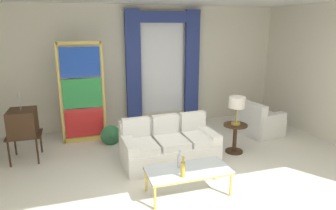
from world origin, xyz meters
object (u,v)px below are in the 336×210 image
object	(u,v)px
couch_white_long	(168,145)
peacock_figurine	(111,136)
table_lamp_brass	(237,104)
vintage_tv	(23,124)
bottle_blue_decanter	(183,169)
round_side_table	(235,136)
armchair_white	(259,123)
stained_glass_divider	(83,95)
bottle_crystal_tall	(180,160)
coffee_table	(188,171)

from	to	relation	value
couch_white_long	peacock_figurine	distance (m)	1.42
table_lamp_brass	vintage_tv	bearing A→B (deg)	167.35
bottle_blue_decanter	round_side_table	size ratio (longest dim) A/B	0.54
bottle_blue_decanter	armchair_white	size ratio (longest dim) A/B	0.34
couch_white_long	stained_glass_divider	size ratio (longest dim) A/B	0.81
couch_white_long	table_lamp_brass	world-z (taller)	table_lamp_brass
armchair_white	peacock_figurine	bearing A→B (deg)	174.39
bottle_crystal_tall	armchair_white	distance (m)	3.24
bottle_blue_decanter	table_lamp_brass	world-z (taller)	table_lamp_brass
bottle_blue_decanter	table_lamp_brass	distance (m)	2.21
vintage_tv	peacock_figurine	distance (m)	1.74
vintage_tv	peacock_figurine	size ratio (longest dim) A/B	2.24
peacock_figurine	round_side_table	distance (m)	2.60
couch_white_long	table_lamp_brass	size ratio (longest dim) A/B	3.14
table_lamp_brass	round_side_table	bearing A→B (deg)	180.00
armchair_white	bottle_crystal_tall	bearing A→B (deg)	-145.42
vintage_tv	stained_glass_divider	world-z (taller)	stained_glass_divider
bottle_crystal_tall	round_side_table	xyz separation A→B (m)	(1.58, 1.09, -0.17)
bottle_blue_decanter	peacock_figurine	xyz separation A→B (m)	(-0.71, 2.47, -0.32)
stained_glass_divider	table_lamp_brass	distance (m)	3.26
bottle_crystal_tall	table_lamp_brass	size ratio (longest dim) A/B	0.51
vintage_tv	round_side_table	distance (m)	4.13
bottle_blue_decanter	armchair_white	world-z (taller)	armchair_white
peacock_figurine	round_side_table	size ratio (longest dim) A/B	1.01
coffee_table	couch_white_long	bearing A→B (deg)	86.61
peacock_figurine	table_lamp_brass	size ratio (longest dim) A/B	1.05
armchair_white	peacock_figurine	world-z (taller)	armchair_white
armchair_white	round_side_table	distance (m)	1.31
round_side_table	couch_white_long	bearing A→B (deg)	178.65
round_side_table	table_lamp_brass	bearing A→B (deg)	0.00
coffee_table	peacock_figurine	bearing A→B (deg)	111.02
peacock_figurine	round_side_table	world-z (taller)	round_side_table
armchair_white	table_lamp_brass	bearing A→B (deg)	-145.29
round_side_table	bottle_crystal_tall	bearing A→B (deg)	-145.51
bottle_blue_decanter	vintage_tv	world-z (taller)	vintage_tv
coffee_table	table_lamp_brass	distance (m)	2.01
vintage_tv	round_side_table	bearing A→B (deg)	-12.65
bottle_blue_decanter	stained_glass_divider	bearing A→B (deg)	112.88
armchair_white	round_side_table	bearing A→B (deg)	-145.29
vintage_tv	round_side_table	size ratio (longest dim) A/B	2.26
bottle_blue_decanter	peacock_figurine	world-z (taller)	bottle_blue_decanter
bottle_blue_decanter	peacock_figurine	distance (m)	2.59
couch_white_long	bottle_crystal_tall	distance (m)	1.15
couch_white_long	coffee_table	world-z (taller)	couch_white_long
coffee_table	stained_glass_divider	bearing A→B (deg)	117.05
peacock_figurine	bottle_blue_decanter	bearing A→B (deg)	-73.87
round_side_table	table_lamp_brass	distance (m)	0.67
stained_glass_divider	coffee_table	bearing A→B (deg)	-62.95
armchair_white	peacock_figurine	size ratio (longest dim) A/B	1.57
bottle_blue_decanter	armchair_white	distance (m)	3.46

